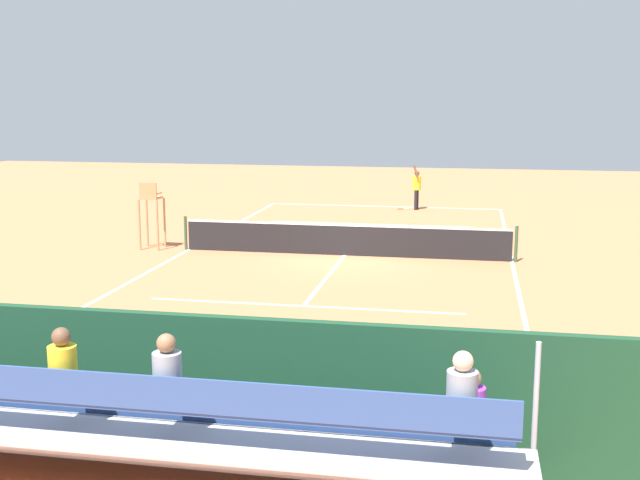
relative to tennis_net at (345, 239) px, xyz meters
The scene contains 12 objects.
ground_plane 0.50m from the tennis_net, ahead, with size 60.00×60.00×0.00m, color #CC7047.
court_line_markings 0.50m from the tennis_net, 90.00° to the right, with size 10.10×22.20×0.01m.
tennis_net is the anchor object (origin of this frame).
backdrop_wall 14.01m from the tennis_net, 90.00° to the left, with size 18.00×0.16×2.00m, color #194228.
bleacher_stand 15.42m from the tennis_net, 90.24° to the left, with size 9.06×2.40×2.48m.
umpire_chair 6.25m from the tennis_net, ahead, with size 0.67×0.67×2.14m.
courtside_bench 13.67m from the tennis_net, 103.85° to the left, with size 1.80×0.40×0.93m.
equipment_bag 13.50m from the tennis_net, 96.91° to the left, with size 0.90×0.36×0.36m, color black.
tennis_player 10.43m from the tennis_net, 98.05° to the right, with size 0.41×0.55×1.93m.
tennis_racket 10.44m from the tennis_net, 95.59° to the right, with size 0.57×0.42×0.03m.
tennis_ball_near 8.61m from the tennis_net, 95.32° to the right, with size 0.07×0.07×0.07m, color #CCDB33.
tennis_ball_far 6.80m from the tennis_net, 103.76° to the right, with size 0.07×0.07×0.07m, color #CCDB33.
Camera 1 is at (-3.76, 23.73, 4.88)m, focal length 44.96 mm.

